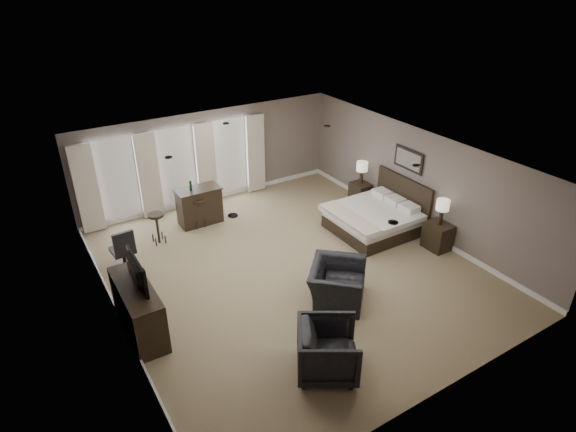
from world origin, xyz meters
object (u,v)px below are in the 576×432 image
nightstand_near (438,236)px  dresser (138,309)px  tv (134,283)px  armchair_near (337,278)px  armchair_far (328,348)px  nightstand_far (360,193)px  lamp_far (362,173)px  bed (370,210)px  lamp_near (442,212)px  bar_counter (199,206)px  desk_chair (122,249)px  bar_stool_right (199,213)px  bar_stool_left (158,228)px

nightstand_near → dresser: bearing=173.2°
tv → armchair_near: size_ratio=0.83×
armchair_far → nightstand_far: bearing=-12.0°
armchair_far → lamp_far: bearing=-12.0°
bed → tv: 6.08m
lamp_near → dresser: bearing=173.2°
bed → tv: (-6.03, -0.62, 0.44)m
armchair_near → bar_counter: size_ratio=1.07×
bar_counter → nightstand_near: bearing=-43.9°
lamp_far → armchair_near: size_ratio=0.53×
lamp_near → bed: bearing=121.5°
bed → armchair_near: size_ratio=1.65×
tv → lamp_far: bearing=-73.3°
bar_counter → desk_chair: (-2.28, -1.15, 0.03)m
bar_stool_right → nightstand_far: bearing=-14.0°
tv → armchair_far: 3.60m
dresser → armchair_far: (2.37, -2.65, 0.00)m
bar_counter → armchair_far: bearing=-92.1°
nightstand_near → tv: (-6.92, 0.83, 0.75)m
bar_stool_right → desk_chair: (-2.18, -0.97, 0.13)m
bar_stool_left → bar_stool_right: bearing=11.9°
armchair_near → lamp_far: bearing=-1.2°
tv → armchair_far: tv is taller
bar_counter → bar_stool_left: bearing=-161.5°
lamp_far → bed: bearing=-121.5°
desk_chair → armchair_far: bearing=108.7°
armchair_near → bar_stool_right: bearing=59.2°
tv → desk_chair: 2.30m
dresser → armchair_near: armchair_near is taller
dresser → bar_counter: dresser is taller
nightstand_far → desk_chair: size_ratio=0.57×
nightstand_far → dresser: bearing=-163.3°
nightstand_far → bar_stool_right: bearing=166.0°
armchair_far → bar_counter: size_ratio=0.89×
nightstand_near → desk_chair: bearing=155.4°
tv → bar_stool_right: (2.48, 3.18, -0.68)m
bar_stool_right → dresser: bearing=-128.0°
armchair_near → armchair_far: bearing=-177.2°
lamp_near → armchair_far: (-4.55, -1.83, -0.46)m
tv → desk_chair: bearing=-7.7°
nightstand_near → armchair_far: armchair_far is taller
tv → bar_counter: 4.27m
lamp_near → armchair_near: bearing=-174.1°
nightstand_far → dresser: size_ratio=0.34×
lamp_near → armchair_near: size_ratio=0.52×
nightstand_far → tv: bearing=-163.3°
nightstand_near → lamp_near: bearing=0.0°
tv → armchair_near: bearing=-107.6°
nightstand_far → armchair_far: 6.57m
bed → nightstand_far: size_ratio=3.34×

